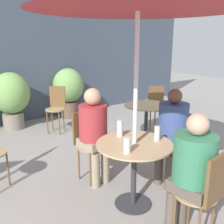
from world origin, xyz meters
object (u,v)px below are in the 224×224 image
object	(u,v)px
potted_plant_2	(68,89)
seated_person_1	(172,129)
potted_plant_1	(11,96)
beer_glass_0	(127,145)
seated_person_2	(94,128)
seated_person_0	(192,167)
bistro_chair_4	(157,104)
bistro_chair_1	(178,140)
cafe_table_near	(134,157)
bistro_chair_0	(205,190)
cafe_table_far	(146,115)
bistro_chair_2	(87,139)
bistro_chair_5	(56,104)
beer_glass_2	(120,128)
beer_glass_1	(157,133)

from	to	relation	value
potted_plant_2	seated_person_1	bearing A→B (deg)	-95.70
potted_plant_1	beer_glass_0	bearing A→B (deg)	-88.67
seated_person_2	potted_plant_2	xyz separation A→B (m)	(1.09, 2.82, -0.04)
seated_person_0	bistro_chair_4	bearing A→B (deg)	-136.75
bistro_chair_1	seated_person_0	xyz separation A→B (m)	(-0.73, -0.76, 0.17)
cafe_table_near	beer_glass_0	distance (m)	0.35
cafe_table_near	seated_person_1	distance (m)	0.69
seated_person_0	bistro_chair_1	bearing A→B (deg)	-140.48
seated_person_2	potted_plant_1	world-z (taller)	seated_person_2
bistro_chair_0	seated_person_1	distance (m)	1.07
cafe_table_far	beer_glass_0	bearing A→B (deg)	-138.86
bistro_chair_1	bistro_chair_4	xyz separation A→B (m)	(1.17, 1.50, 0.00)
bistro_chair_1	beer_glass_0	distance (m)	1.08
bistro_chair_2	potted_plant_1	world-z (taller)	potted_plant_1
seated_person_2	cafe_table_near	bearing A→B (deg)	-90.00
cafe_table_far	bistro_chair_1	world-z (taller)	bistro_chair_1
bistro_chair_5	seated_person_2	distance (m)	2.14
beer_glass_0	cafe_table_far	bearing A→B (deg)	41.14
bistro_chair_0	cafe_table_near	bearing A→B (deg)	-90.00
bistro_chair_4	seated_person_2	xyz separation A→B (m)	(-2.06, -0.93, 0.18)
bistro_chair_1	potted_plant_2	bearing A→B (deg)	169.89
cafe_table_near	beer_glass_2	distance (m)	0.36
bistro_chair_5	seated_person_2	xyz separation A→B (m)	(-0.44, -2.08, 0.18)
bistro_chair_2	beer_glass_1	xyz separation A→B (m)	(0.34, -0.89, 0.26)
seated_person_1	potted_plant_2	world-z (taller)	seated_person_1
bistro_chair_2	seated_person_0	world-z (taller)	seated_person_0
bistro_chair_1	seated_person_1	world-z (taller)	seated_person_1
bistro_chair_2	bistro_chair_5	world-z (taller)	same
cafe_table_far	seated_person_2	xyz separation A→B (m)	(-1.34, -0.49, 0.18)
bistro_chair_0	seated_person_0	distance (m)	0.22
bistro_chair_1	seated_person_0	world-z (taller)	seated_person_0
seated_person_1	beer_glass_2	size ratio (longest dim) A/B	6.55
bistro_chair_1	beer_glass_1	bearing A→B (deg)	-79.30
cafe_table_far	seated_person_2	distance (m)	1.44
beer_glass_0	beer_glass_1	size ratio (longest dim) A/B	0.95
bistro_chair_4	bistro_chair_5	world-z (taller)	same
cafe_table_near	bistro_chair_2	bearing A→B (deg)	96.74
bistro_chair_0	seated_person_2	size ratio (longest dim) A/B	0.73
seated_person_0	beer_glass_2	xyz separation A→B (m)	(-0.08, 0.92, 0.11)
cafe_table_near	bistro_chair_5	xyz separation A→B (m)	(0.36, 2.75, -0.02)
cafe_table_near	seated_person_0	size ratio (longest dim) A/B	0.68
cafe_table_far	bistro_chair_4	bearing A→B (deg)	31.76
bistro_chair_0	potted_plant_1	xyz separation A→B (m)	(-0.39, 4.23, 0.13)
seated_person_0	seated_person_2	size ratio (longest dim) A/B	0.98
bistro_chair_0	beer_glass_2	xyz separation A→B (m)	(-0.09, 1.06, 0.28)
bistro_chair_0	seated_person_0	size ratio (longest dim) A/B	0.75
bistro_chair_0	seated_person_2	xyz separation A→B (m)	(-0.17, 1.48, 0.18)
seated_person_0	beer_glass_2	distance (m)	0.93
seated_person_0	beer_glass_0	bearing A→B (deg)	-67.62
cafe_table_near	cafe_table_far	bearing A→B (deg)	42.40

